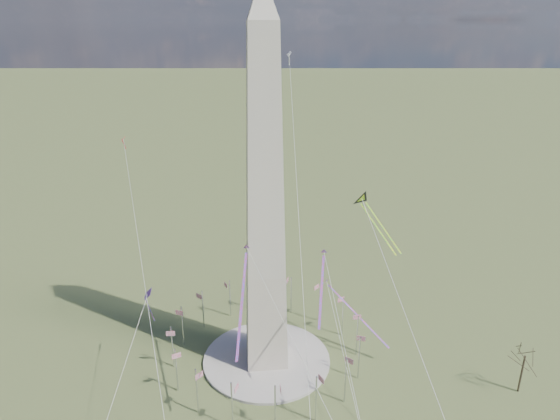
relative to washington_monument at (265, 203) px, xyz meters
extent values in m
plane|color=#49542A|center=(0.00, 0.00, -47.95)|extent=(2000.00, 2000.00, 0.00)
cylinder|color=#A09892|center=(0.00, 0.00, -47.55)|extent=(36.00, 36.00, 0.80)
cylinder|color=silver|center=(26.00, 0.00, -41.45)|extent=(0.36, 0.36, 13.00)
cube|color=#B7183A|center=(26.00, 1.30, -36.15)|extent=(2.40, 0.08, 1.50)
cylinder|color=silver|center=(24.02, 9.95, -41.45)|extent=(0.36, 0.36, 13.00)
cube|color=#B7183A|center=(23.52, 11.15, -36.15)|extent=(2.25, 0.99, 1.50)
cylinder|color=silver|center=(18.38, 18.38, -41.45)|extent=(0.36, 0.36, 13.00)
cube|color=#B7183A|center=(17.47, 19.30, -36.15)|extent=(1.75, 1.75, 1.50)
cylinder|color=silver|center=(9.95, 24.02, -41.45)|extent=(0.36, 0.36, 13.00)
cube|color=#B7183A|center=(8.75, 24.52, -36.15)|extent=(0.99, 2.25, 1.50)
cylinder|color=silver|center=(0.00, 26.00, -41.45)|extent=(0.36, 0.36, 13.00)
cube|color=#B7183A|center=(-1.30, 26.00, -36.15)|extent=(0.08, 2.40, 1.50)
cylinder|color=silver|center=(-9.95, 24.02, -41.45)|extent=(0.36, 0.36, 13.00)
cube|color=#B7183A|center=(-11.15, 23.52, -36.15)|extent=(0.99, 2.25, 1.50)
cylinder|color=silver|center=(-18.38, 18.38, -41.45)|extent=(0.36, 0.36, 13.00)
cube|color=#B7183A|center=(-19.30, 17.47, -36.15)|extent=(1.75, 1.75, 1.50)
cylinder|color=silver|center=(-24.02, 9.95, -41.45)|extent=(0.36, 0.36, 13.00)
cube|color=#B7183A|center=(-24.52, 8.75, -36.15)|extent=(2.25, 0.99, 1.50)
cylinder|color=silver|center=(-26.00, 0.00, -41.45)|extent=(0.36, 0.36, 13.00)
cube|color=#B7183A|center=(-26.00, -1.30, -36.15)|extent=(2.40, 0.08, 1.50)
cylinder|color=silver|center=(-24.02, -9.95, -41.45)|extent=(0.36, 0.36, 13.00)
cube|color=#B7183A|center=(-23.52, -11.15, -36.15)|extent=(2.25, 0.99, 1.50)
cylinder|color=silver|center=(-18.38, -18.38, -41.45)|extent=(0.36, 0.36, 13.00)
cube|color=#B7183A|center=(-17.47, -19.30, -36.15)|extent=(1.75, 1.75, 1.50)
cylinder|color=silver|center=(-9.95, -24.02, -41.45)|extent=(0.36, 0.36, 13.00)
cube|color=#B7183A|center=(-8.75, -24.52, -36.15)|extent=(0.99, 2.25, 1.50)
cylinder|color=silver|center=(0.00, -26.00, -41.45)|extent=(0.36, 0.36, 13.00)
cube|color=#B7183A|center=(1.30, -26.00, -36.15)|extent=(0.08, 2.40, 1.50)
cylinder|color=silver|center=(9.95, -24.02, -41.45)|extent=(0.36, 0.36, 13.00)
cube|color=#B7183A|center=(11.15, -23.52, -36.15)|extent=(0.99, 2.25, 1.50)
cylinder|color=silver|center=(18.38, -18.38, -41.45)|extent=(0.36, 0.36, 13.00)
cube|color=#B7183A|center=(19.30, -17.47, -36.15)|extent=(1.75, 1.75, 1.50)
cylinder|color=silver|center=(24.02, -9.95, -41.45)|extent=(0.36, 0.36, 13.00)
cube|color=#B7183A|center=(24.52, -8.75, -36.15)|extent=(2.25, 0.99, 1.50)
cylinder|color=#4D3C2E|center=(64.46, -19.27, -42.40)|extent=(0.50, 0.50, 11.10)
cube|color=#DCC40B|center=(32.65, 4.72, -10.17)|extent=(7.22, 13.06, 10.21)
cube|color=#DCC40B|center=(31.00, 3.85, -10.17)|extent=(7.22, 13.06, 10.21)
cube|color=#471B7B|center=(-30.87, -0.86, -23.90)|extent=(1.95, 3.27, 2.76)
cube|color=red|center=(-30.87, -0.86, -28.46)|extent=(1.48, 3.37, 9.54)
cube|color=red|center=(13.14, -10.34, -20.09)|extent=(4.54, 17.19, 10.97)
cube|color=red|center=(-6.81, -17.22, -18.27)|extent=(3.94, 23.24, 14.65)
cube|color=red|center=(26.63, 2.71, -36.62)|extent=(15.40, 14.84, 13.02)
cube|color=red|center=(-39.97, 34.07, 9.47)|extent=(1.29, 1.89, 1.46)
cube|color=red|center=(-39.97, 34.07, 7.88)|extent=(0.98, 1.13, 3.33)
cube|color=white|center=(11.46, 45.89, 32.92)|extent=(1.36, 1.57, 1.55)
cube|color=white|center=(11.46, 45.89, 31.22)|extent=(0.42, 1.36, 3.56)
camera|label=1|loc=(-8.22, -117.26, 42.86)|focal=32.00mm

